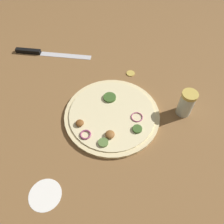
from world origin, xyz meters
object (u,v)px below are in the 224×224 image
(pizza, at_px, (112,115))
(loose_cap, at_px, (131,73))
(knife, at_px, (39,52))
(spice_jar, at_px, (186,103))

(pizza, xyz_separation_m, loose_cap, (-0.20, -0.12, -0.00))
(pizza, relative_size, knife, 1.25)
(loose_cap, bearing_deg, pizza, 30.17)
(spice_jar, height_order, loose_cap, spice_jar)
(loose_cap, bearing_deg, spice_jar, 91.42)
(pizza, height_order, loose_cap, pizza)
(knife, bearing_deg, pizza, -39.33)
(knife, xyz_separation_m, loose_cap, (-0.23, 0.36, -0.00))
(pizza, xyz_separation_m, knife, (0.03, -0.48, -0.00))
(pizza, relative_size, spice_jar, 3.34)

